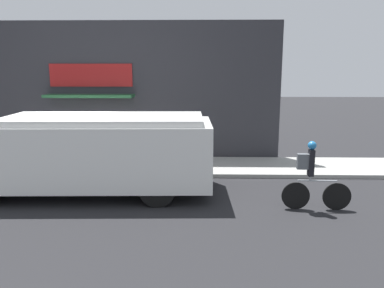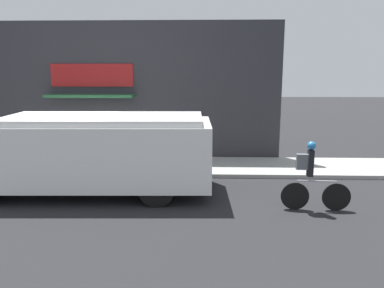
{
  "view_description": "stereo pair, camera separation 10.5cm",
  "coord_description": "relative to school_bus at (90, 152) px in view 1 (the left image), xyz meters",
  "views": [
    {
      "loc": [
        3.87,
        -11.02,
        3.26
      ],
      "look_at": [
        3.62,
        -0.2,
        1.1
      ],
      "focal_mm": 35.0,
      "sensor_mm": 36.0,
      "label": 1
    },
    {
      "loc": [
        3.98,
        -11.01,
        3.26
      ],
      "look_at": [
        3.62,
        -0.2,
        1.1
      ],
      "focal_mm": 35.0,
      "sensor_mm": 36.0,
      "label": 2
    }
  ],
  "objects": [
    {
      "name": "trash_bin",
      "position": [
        -0.76,
        2.91,
        -0.61
      ],
      "size": [
        0.59,
        0.59,
        0.76
      ],
      "color": "slate",
      "rests_on": "sidewalk"
    },
    {
      "name": "ground_plane",
      "position": [
        -0.96,
        1.46,
        -1.11
      ],
      "size": [
        70.0,
        70.0,
        0.0
      ],
      "primitive_type": "plane",
      "color": "#232326"
    },
    {
      "name": "sidewalk",
      "position": [
        -0.96,
        2.62,
        -1.05
      ],
      "size": [
        28.0,
        2.33,
        0.12
      ],
      "color": "#999993",
      "rests_on": "ground_plane"
    },
    {
      "name": "storefront",
      "position": [
        -0.97,
        3.96,
        1.36
      ],
      "size": [
        13.44,
        0.88,
        4.94
      ],
      "color": "#2D2D33",
      "rests_on": "ground_plane"
    },
    {
      "name": "school_bus",
      "position": [
        0.0,
        0.0,
        0.0
      ],
      "size": [
        7.08,
        2.87,
        2.08
      ],
      "rotation": [
        0.0,
        0.0,
        0.03
      ],
      "color": "white",
      "rests_on": "ground_plane"
    },
    {
      "name": "cyclist",
      "position": [
        5.52,
        -1.09,
        -0.33
      ],
      "size": [
        1.61,
        0.2,
        1.65
      ],
      "rotation": [
        0.0,
        0.0,
        -0.04
      ],
      "color": "black",
      "rests_on": "ground_plane"
    }
  ]
}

